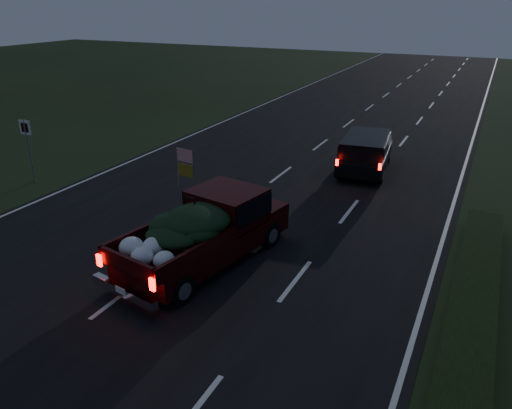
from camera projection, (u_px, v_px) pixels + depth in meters
The scene contains 6 objects.
ground at pixel (122, 296), 12.25m from camera, with size 120.00×120.00×0.00m, color black.
road_asphalt at pixel (122, 296), 12.25m from camera, with size 14.00×120.00×0.02m, color black.
hedge_row at pixel (473, 301), 11.51m from camera, with size 1.00×10.00×0.60m, color black.
route_sign at pixel (28, 141), 19.18m from camera, with size 0.55×0.08×2.50m.
pickup_truck at pixel (205, 227), 13.46m from camera, with size 2.95×5.58×2.78m.
lead_suv at pixel (366, 149), 20.69m from camera, with size 2.27×4.50×1.24m.
Camera 1 is at (7.51, -7.97, 6.80)m, focal length 35.00 mm.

